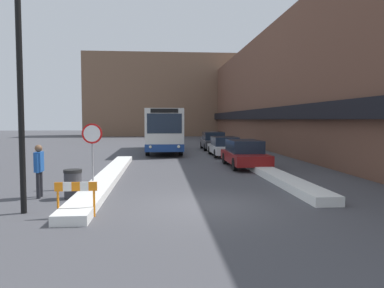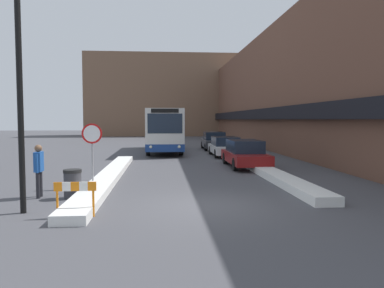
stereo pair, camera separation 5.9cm
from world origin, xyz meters
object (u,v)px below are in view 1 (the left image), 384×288
parked_car_front (244,153)px  trash_bin (73,184)px  parked_car_back (213,141)px  construction_barricade (76,192)px  parked_car_middle (225,146)px  stop_sign (92,141)px  city_bus (164,129)px  pedestrian (39,166)px  street_lamp (30,63)px

parked_car_front → trash_bin: (-7.44, -7.50, -0.26)m
parked_car_back → trash_bin: 20.80m
trash_bin → construction_barricade: (0.64, -2.46, 0.19)m
parked_car_middle → trash_bin: bearing=-118.5°
parked_car_back → stop_sign: (-7.13, -17.55, 1.02)m
city_bus → pedestrian: bearing=-103.8°
city_bus → construction_barricade: bearing=-97.2°
stop_sign → trash_bin: size_ratio=2.57×
parked_car_back → pedestrian: bearing=-114.0°
parked_car_middle → parked_car_back: 5.70m
parked_car_back → parked_car_front: bearing=-90.0°
parked_car_front → pedestrian: size_ratio=2.71×
construction_barricade → street_lamp: bearing=156.1°
city_bus → stop_sign: 15.99m
parked_car_middle → trash_bin: size_ratio=4.93×
city_bus → trash_bin: (-3.16, -17.61, -1.32)m
parked_car_back → trash_bin: (-7.44, -19.42, -0.28)m
street_lamp → trash_bin: (0.63, 1.89, -3.62)m
street_lamp → city_bus: bearing=79.0°
stop_sign → pedestrian: (-1.44, -1.68, -0.72)m
parked_car_back → street_lamp: size_ratio=0.63×
parked_car_front → parked_car_back: bearing=90.0°
parked_car_back → city_bus: bearing=-157.1°
street_lamp → pedestrian: (-0.50, 2.09, -3.04)m
parked_car_back → stop_sign: bearing=-112.1°
stop_sign → construction_barricade: (0.33, -4.33, -1.11)m
stop_sign → pedestrian: bearing=-130.6°
parked_car_middle → parked_car_back: parked_car_back is taller
parked_car_back → pedestrian: (-8.57, -19.23, 0.30)m
parked_car_front → street_lamp: bearing=-130.7°
city_bus → stop_sign: bearing=-100.3°
parked_car_back → construction_barricade: bearing=-107.3°
parked_car_back → stop_sign: 18.97m
parked_car_back → street_lamp: (-8.07, -21.32, 3.34)m
parked_car_front → parked_car_back: size_ratio=1.13×
parked_car_back → street_lamp: bearing=-110.7°
street_lamp → construction_barricade: 3.70m
city_bus → pedestrian: size_ratio=6.09×
parked_car_front → parked_car_middle: size_ratio=1.02×
stop_sign → pedestrian: 2.32m
construction_barricade → parked_car_back: bearing=72.7°
stop_sign → construction_barricade: stop_sign is taller
parked_car_front → parked_car_middle: parked_car_front is taller
pedestrian → construction_barricade: pedestrian is taller
parked_car_front → construction_barricade: size_ratio=4.33×
construction_barricade → stop_sign: bearing=94.3°
parked_car_front → street_lamp: (-8.07, -9.39, 3.36)m
street_lamp → construction_barricade: bearing=-23.9°
pedestrian → city_bus: bearing=163.1°
city_bus → parked_car_middle: 5.89m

